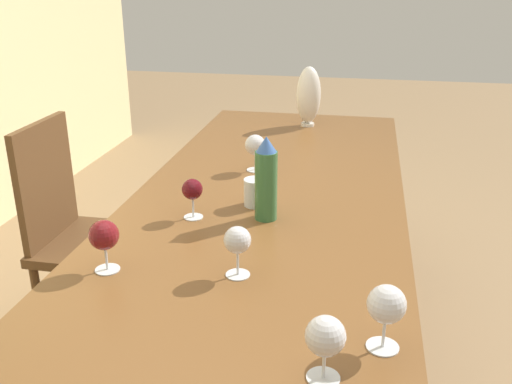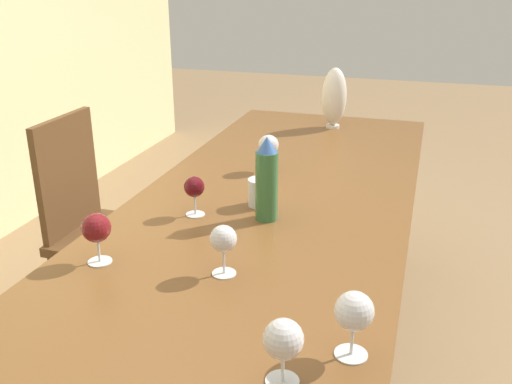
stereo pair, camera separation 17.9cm
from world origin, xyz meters
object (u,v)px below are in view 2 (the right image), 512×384
at_px(water_tumbler, 259,192).
at_px(wine_glass_2, 283,340).
at_px(vase, 334,97).
at_px(chair_far, 98,220).
at_px(water_bottle, 267,180).
at_px(wine_glass_5, 96,229).
at_px(wine_glass_0, 194,188).
at_px(wine_glass_3, 223,240).
at_px(wine_glass_7, 268,146).
at_px(wine_glass_4, 354,312).

bearing_deg(water_tumbler, wine_glass_2, -160.28).
xyz_separation_m(vase, chair_far, (-0.85, 0.87, -0.42)).
relative_size(water_bottle, wine_glass_5, 1.91).
relative_size(water_bottle, water_tumbler, 2.92).
bearing_deg(wine_glass_0, wine_glass_5, 161.41).
bearing_deg(wine_glass_5, wine_glass_3, -83.52).
height_order(water_tumbler, wine_glass_3, wine_glass_3).
relative_size(vase, wine_glass_7, 2.05).
relative_size(wine_glass_0, wine_glass_3, 0.95).
bearing_deg(wine_glass_5, wine_glass_7, -15.20).
xyz_separation_m(vase, wine_glass_2, (-1.92, -0.24, -0.06)).
height_order(wine_glass_3, wine_glass_5, wine_glass_5).
distance_m(water_tumbler, vase, 1.09).
xyz_separation_m(wine_glass_3, wine_glass_4, (-0.24, -0.37, 0.00)).
distance_m(water_bottle, chair_far, 1.01).
height_order(water_tumbler, wine_glass_7, wine_glass_7).
relative_size(wine_glass_3, chair_far, 0.15).
bearing_deg(wine_glass_0, chair_far, 59.22).
height_order(water_tumbler, chair_far, chair_far).
height_order(wine_glass_0, wine_glass_2, wine_glass_2).
bearing_deg(wine_glass_0, wine_glass_7, -12.52).
height_order(wine_glass_3, wine_glass_7, wine_glass_7).
height_order(wine_glass_0, wine_glass_3, wine_glass_3).
distance_m(water_tumbler, wine_glass_2, 0.89).
bearing_deg(wine_glass_7, water_tumbler, -168.92).
bearing_deg(wine_glass_4, wine_glass_5, 74.46).
bearing_deg(water_bottle, wine_glass_2, -161.54).
distance_m(water_bottle, vase, 1.18).
xyz_separation_m(water_bottle, wine_glass_2, (-0.74, -0.25, -0.04)).
relative_size(wine_glass_2, wine_glass_7, 0.96).
bearing_deg(vase, water_bottle, 179.59).
xyz_separation_m(water_bottle, wine_glass_0, (-0.04, 0.23, -0.04)).
bearing_deg(water_bottle, wine_glass_5, 139.13).
xyz_separation_m(water_bottle, wine_glass_3, (-0.38, 0.01, -0.03)).
distance_m(wine_glass_3, wine_glass_7, 0.84).
relative_size(water_tumbler, wine_glass_2, 0.67).
bearing_deg(vase, water_tumbler, 176.67).
xyz_separation_m(wine_glass_7, chair_far, (-0.12, 0.74, -0.37)).
bearing_deg(chair_far, wine_glass_5, -146.29).
height_order(vase, chair_far, vase).
height_order(water_tumbler, wine_glass_5, wine_glass_5).
bearing_deg(wine_glass_7, wine_glass_3, -172.10).
distance_m(wine_glass_2, wine_glass_7, 1.25).
xyz_separation_m(wine_glass_0, wine_glass_4, (-0.58, -0.60, 0.01)).
height_order(vase, wine_glass_5, vase).
bearing_deg(wine_glass_3, water_tumbler, 5.51).
bearing_deg(wine_glass_0, wine_glass_3, -146.37).
height_order(water_tumbler, wine_glass_2, wine_glass_2).
bearing_deg(vase, wine_glass_3, 179.38).
distance_m(wine_glass_3, wine_glass_4, 0.44).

